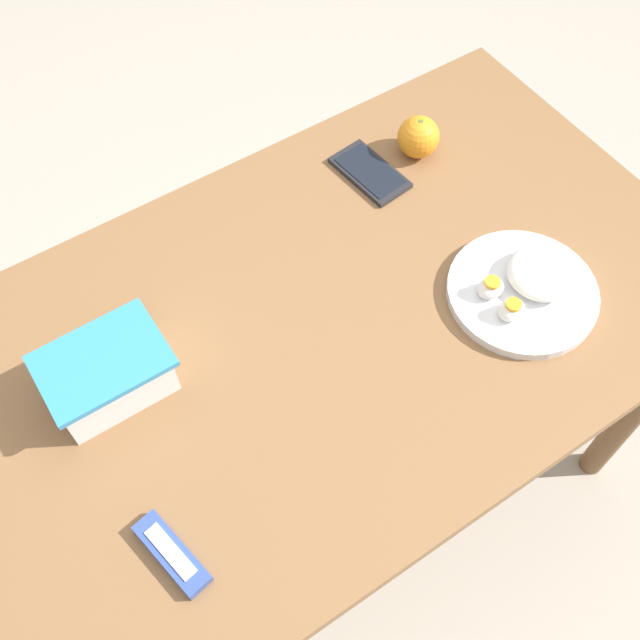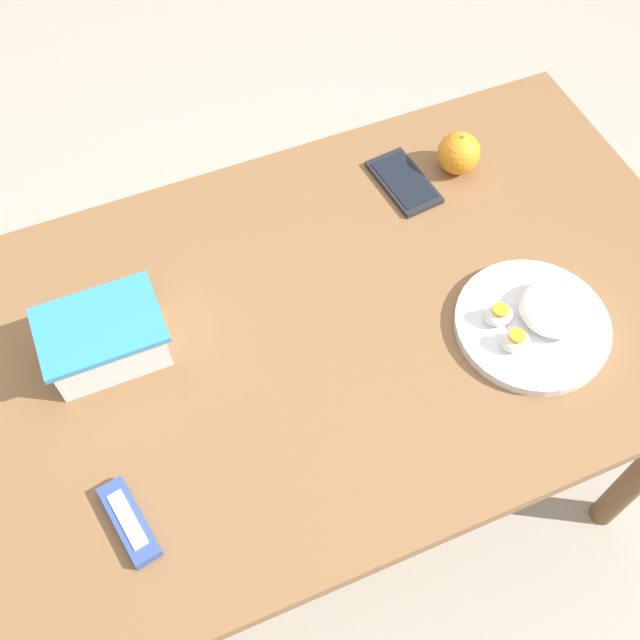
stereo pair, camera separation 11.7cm
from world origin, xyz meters
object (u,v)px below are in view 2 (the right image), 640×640
at_px(candy_bar, 129,521).
at_px(cell_phone, 404,182).
at_px(food_container, 105,340).
at_px(orange_fruit, 459,153).
at_px(rice_plate, 538,320).

bearing_deg(candy_bar, cell_phone, 33.80).
bearing_deg(food_container, candy_bar, -98.89).
relative_size(food_container, candy_bar, 1.41).
relative_size(food_container, orange_fruit, 2.37).
height_order(rice_plate, candy_bar, rice_plate).
distance_m(food_container, rice_plate, 0.67).
height_order(orange_fruit, cell_phone, orange_fruit).
bearing_deg(rice_plate, food_container, 161.43).
xyz_separation_m(food_container, cell_phone, (0.58, 0.14, -0.03)).
xyz_separation_m(food_container, rice_plate, (0.64, -0.21, -0.02)).
bearing_deg(cell_phone, rice_plate, -80.55).
relative_size(rice_plate, cell_phone, 1.59).
distance_m(orange_fruit, cell_phone, 0.11).
distance_m(food_container, cell_phone, 0.60).
relative_size(rice_plate, candy_bar, 1.88).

